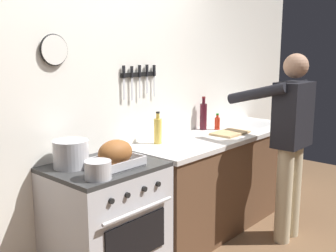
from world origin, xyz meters
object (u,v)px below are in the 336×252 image
at_px(cutting_board, 230,133).
at_px(bottle_hot_sauce, 217,123).
at_px(stock_pot, 71,154).
at_px(bottle_cooking_oil, 158,130).
at_px(roasting_pan, 115,155).
at_px(bottle_wine_red, 203,116).
at_px(stove, 106,225).
at_px(person_cook, 289,136).
at_px(saucepan, 98,170).

xyz_separation_m(cutting_board, bottle_hot_sauce, (0.10, 0.22, 0.06)).
xyz_separation_m(stock_pot, bottle_hot_sauce, (1.75, 0.01, -0.03)).
xyz_separation_m(bottle_cooking_oil, bottle_hot_sauce, (0.85, -0.02, -0.05)).
bearing_deg(roasting_pan, bottle_wine_red, 13.15).
height_order(stock_pot, bottle_cooking_oil, bottle_cooking_oil).
bearing_deg(cutting_board, stock_pot, 172.82).
xyz_separation_m(cutting_board, bottle_cooking_oil, (-0.75, 0.24, 0.11)).
relative_size(stove, bottle_hot_sauce, 5.56).
bearing_deg(person_cook, stove, 69.64).
relative_size(person_cook, stock_pot, 6.90).
bearing_deg(bottle_wine_red, bottle_cooking_oil, -173.98).
bearing_deg(saucepan, cutting_board, 4.44).
relative_size(stove, cutting_board, 2.50).
bearing_deg(bottle_cooking_oil, cutting_board, -17.94).
distance_m(stock_pot, bottle_cooking_oil, 0.90).
bearing_deg(bottle_hot_sauce, bottle_cooking_oil, 178.33).
bearing_deg(cutting_board, saucepan, -175.56).
distance_m(person_cook, saucepan, 1.82).
relative_size(stock_pot, bottle_cooking_oil, 0.87).
relative_size(stove, saucepan, 5.37).
bearing_deg(bottle_wine_red, stock_pot, -176.08).
height_order(stove, cutting_board, cutting_board).
height_order(saucepan, bottle_hot_sauce, bottle_hot_sauce).
bearing_deg(cutting_board, bottle_hot_sauce, 65.36).
height_order(cutting_board, bottle_wine_red, bottle_wine_red).
bearing_deg(saucepan, bottle_hot_sauce, 11.03).
bearing_deg(roasting_pan, stove, 102.17).
height_order(cutting_board, bottle_hot_sauce, bottle_hot_sauce).
height_order(person_cook, bottle_cooking_oil, person_cook).
xyz_separation_m(stock_pot, saucepan, (-0.04, -0.34, -0.04)).
xyz_separation_m(roasting_pan, bottle_hot_sauce, (1.54, 0.23, -0.02)).
xyz_separation_m(stock_pot, cutting_board, (1.65, -0.21, -0.08)).
xyz_separation_m(person_cook, stock_pot, (-1.73, 0.77, 0.04)).
distance_m(stove, roasting_pan, 0.55).
distance_m(bottle_wine_red, bottle_hot_sauce, 0.16).
height_order(person_cook, saucepan, person_cook).
bearing_deg(person_cook, stock_pot, 68.14).
bearing_deg(bottle_cooking_oil, saucepan, -158.36).
bearing_deg(stock_pot, bottle_cooking_oil, 2.17).
height_order(roasting_pan, bottle_wine_red, bottle_wine_red).
height_order(person_cook, bottle_wine_red, person_cook).
height_order(roasting_pan, stock_pot, roasting_pan).
distance_m(cutting_board, bottle_cooking_oil, 0.79).
xyz_separation_m(bottle_wine_red, bottle_hot_sauce, (0.10, -0.10, -0.07)).
bearing_deg(roasting_pan, stock_pot, 131.87).
xyz_separation_m(saucepan, bottle_cooking_oil, (0.94, 0.37, 0.06)).
bearing_deg(cutting_board, roasting_pan, -179.29).
xyz_separation_m(stove, cutting_board, (1.46, -0.08, 0.46)).
bearing_deg(bottle_hot_sauce, saucepan, -168.97).
bearing_deg(roasting_pan, bottle_cooking_oil, 20.37).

